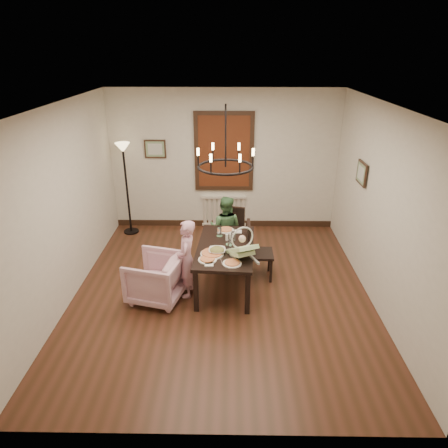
{
  "coord_description": "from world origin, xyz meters",
  "views": [
    {
      "loc": [
        0.12,
        -5.23,
        3.49
      ],
      "look_at": [
        0.03,
        0.23,
        1.05
      ],
      "focal_mm": 32.0,
      "sensor_mm": 36.0,
      "label": 1
    }
  ],
  "objects_px": {
    "elderly_woman": "(187,265)",
    "seated_man": "(225,233)",
    "chair_right": "(260,250)",
    "armchair": "(156,278)",
    "dining_table": "(225,251)",
    "baby_bouncer": "(242,248)",
    "floor_lamp": "(127,190)",
    "drinking_glass": "(230,245)",
    "chair_far": "(231,234)"
  },
  "relations": [
    {
      "from": "chair_far",
      "to": "chair_right",
      "type": "bearing_deg",
      "value": -42.13
    },
    {
      "from": "chair_far",
      "to": "floor_lamp",
      "type": "xyz_separation_m",
      "value": [
        -2.05,
        1.0,
        0.45
      ]
    },
    {
      "from": "elderly_woman",
      "to": "baby_bouncer",
      "type": "distance_m",
      "value": 0.9
    },
    {
      "from": "armchair",
      "to": "dining_table",
      "type": "bearing_deg",
      "value": 123.85
    },
    {
      "from": "dining_table",
      "to": "baby_bouncer",
      "type": "distance_m",
      "value": 0.5
    },
    {
      "from": "elderly_woman",
      "to": "drinking_glass",
      "type": "height_order",
      "value": "elderly_woman"
    },
    {
      "from": "seated_man",
      "to": "floor_lamp",
      "type": "xyz_separation_m",
      "value": [
        -1.95,
        1.05,
        0.42
      ]
    },
    {
      "from": "chair_right",
      "to": "floor_lamp",
      "type": "xyz_separation_m",
      "value": [
        -2.51,
        1.68,
        0.42
      ]
    },
    {
      "from": "baby_bouncer",
      "to": "floor_lamp",
      "type": "height_order",
      "value": "floor_lamp"
    },
    {
      "from": "chair_far",
      "to": "baby_bouncer",
      "type": "xyz_separation_m",
      "value": [
        0.15,
        -1.33,
        0.42
      ]
    },
    {
      "from": "dining_table",
      "to": "armchair",
      "type": "distance_m",
      "value": 1.12
    },
    {
      "from": "dining_table",
      "to": "floor_lamp",
      "type": "relative_size",
      "value": 0.86
    },
    {
      "from": "baby_bouncer",
      "to": "floor_lamp",
      "type": "bearing_deg",
      "value": 108.87
    },
    {
      "from": "drinking_glass",
      "to": "seated_man",
      "type": "bearing_deg",
      "value": 94.6
    },
    {
      "from": "armchair",
      "to": "elderly_woman",
      "type": "height_order",
      "value": "elderly_woman"
    },
    {
      "from": "chair_far",
      "to": "chair_right",
      "type": "distance_m",
      "value": 0.83
    },
    {
      "from": "elderly_woman",
      "to": "seated_man",
      "type": "xyz_separation_m",
      "value": [
        0.56,
        1.16,
        -0.02
      ]
    },
    {
      "from": "armchair",
      "to": "floor_lamp",
      "type": "relative_size",
      "value": 0.43
    },
    {
      "from": "chair_far",
      "to": "baby_bouncer",
      "type": "height_order",
      "value": "baby_bouncer"
    },
    {
      "from": "drinking_glass",
      "to": "floor_lamp",
      "type": "relative_size",
      "value": 0.08
    },
    {
      "from": "chair_far",
      "to": "elderly_woman",
      "type": "relative_size",
      "value": 0.89
    },
    {
      "from": "floor_lamp",
      "to": "elderly_woman",
      "type": "bearing_deg",
      "value": -57.92
    },
    {
      "from": "dining_table",
      "to": "seated_man",
      "type": "distance_m",
      "value": 0.93
    },
    {
      "from": "chair_right",
      "to": "floor_lamp",
      "type": "height_order",
      "value": "floor_lamp"
    },
    {
      "from": "chair_right",
      "to": "drinking_glass",
      "type": "distance_m",
      "value": 0.68
    },
    {
      "from": "armchair",
      "to": "floor_lamp",
      "type": "distance_m",
      "value": 2.57
    },
    {
      "from": "dining_table",
      "to": "elderly_woman",
      "type": "height_order",
      "value": "elderly_woman"
    },
    {
      "from": "chair_far",
      "to": "seated_man",
      "type": "xyz_separation_m",
      "value": [
        -0.1,
        -0.05,
        0.03
      ]
    },
    {
      "from": "chair_right",
      "to": "armchair",
      "type": "bearing_deg",
      "value": 112.5
    },
    {
      "from": "dining_table",
      "to": "chair_right",
      "type": "height_order",
      "value": "chair_right"
    },
    {
      "from": "drinking_glass",
      "to": "elderly_woman",
      "type": "bearing_deg",
      "value": -167.04
    },
    {
      "from": "dining_table",
      "to": "baby_bouncer",
      "type": "bearing_deg",
      "value": -52.45
    },
    {
      "from": "dining_table",
      "to": "seated_man",
      "type": "relative_size",
      "value": 1.61
    },
    {
      "from": "drinking_glass",
      "to": "chair_right",
      "type": "bearing_deg",
      "value": 37.95
    },
    {
      "from": "chair_far",
      "to": "chair_right",
      "type": "height_order",
      "value": "chair_right"
    },
    {
      "from": "armchair",
      "to": "floor_lamp",
      "type": "xyz_separation_m",
      "value": [
        -0.93,
        2.33,
        0.55
      ]
    },
    {
      "from": "elderly_woman",
      "to": "dining_table",
      "type": "bearing_deg",
      "value": 114.2
    },
    {
      "from": "elderly_woman",
      "to": "floor_lamp",
      "type": "distance_m",
      "value": 2.64
    },
    {
      "from": "chair_far",
      "to": "seated_man",
      "type": "distance_m",
      "value": 0.12
    },
    {
      "from": "seated_man",
      "to": "drinking_glass",
      "type": "relative_size",
      "value": 6.72
    },
    {
      "from": "drinking_glass",
      "to": "dining_table",
      "type": "bearing_deg",
      "value": 126.46
    },
    {
      "from": "chair_right",
      "to": "elderly_woman",
      "type": "height_order",
      "value": "elderly_woman"
    },
    {
      "from": "seated_man",
      "to": "baby_bouncer",
      "type": "bearing_deg",
      "value": 115.32
    },
    {
      "from": "elderly_woman",
      "to": "chair_right",
      "type": "bearing_deg",
      "value": 116.4
    },
    {
      "from": "dining_table",
      "to": "drinking_glass",
      "type": "bearing_deg",
      "value": -49.86
    },
    {
      "from": "floor_lamp",
      "to": "armchair",
      "type": "bearing_deg",
      "value": -68.23
    },
    {
      "from": "armchair",
      "to": "seated_man",
      "type": "height_order",
      "value": "seated_man"
    },
    {
      "from": "dining_table",
      "to": "drinking_glass",
      "type": "relative_size",
      "value": 10.8
    },
    {
      "from": "chair_far",
      "to": "armchair",
      "type": "bearing_deg",
      "value": -116.42
    },
    {
      "from": "elderly_woman",
      "to": "seated_man",
      "type": "height_order",
      "value": "elderly_woman"
    }
  ]
}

